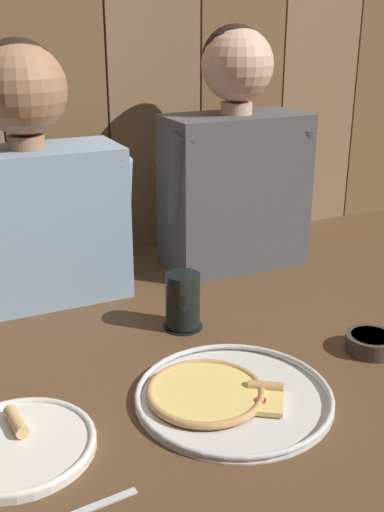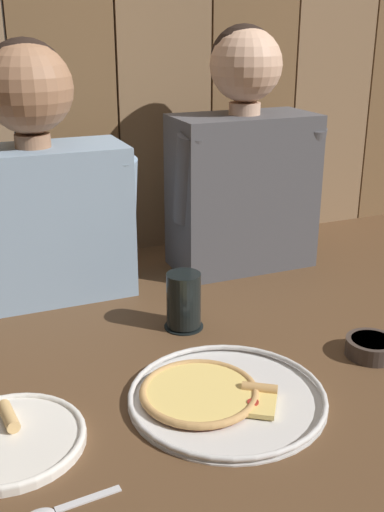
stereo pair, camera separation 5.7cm
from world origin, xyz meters
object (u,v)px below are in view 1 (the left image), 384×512
(pizza_tray, at_px, (225,394))
(dinner_plate, at_px, (18,444))
(diner_left, at_px, (30,184))
(dipping_bowl, at_px, (371,342))
(drinking_glass, at_px, (183,301))
(diner_right, at_px, (235,159))

(pizza_tray, height_order, dinner_plate, dinner_plate)
(pizza_tray, xyz_separation_m, diner_left, (-0.20, 0.57, 0.27))
(dipping_bowl, bearing_deg, drinking_glass, 139.56)
(pizza_tray, xyz_separation_m, diner_right, (0.33, 0.57, 0.28))
(dinner_plate, bearing_deg, diner_right, 38.98)
(pizza_tray, distance_m, diner_left, 0.66)
(drinking_glass, xyz_separation_m, diner_left, (-0.25, 0.29, 0.22))
(diner_left, bearing_deg, dinner_plate, -105.74)
(dinner_plate, xyz_separation_m, dipping_bowl, (0.70, 0.01, 0.01))
(pizza_tray, relative_size, diner_right, 0.56)
(dipping_bowl, height_order, diner_right, diner_right)
(drinking_glass, bearing_deg, diner_right, 45.69)
(pizza_tray, distance_m, drinking_glass, 0.29)
(drinking_glass, height_order, diner_left, diner_left)
(pizza_tray, height_order, diner_right, diner_right)
(dinner_plate, relative_size, dipping_bowl, 2.37)
(diner_right, bearing_deg, dipping_bowl, -88.12)
(drinking_glass, distance_m, diner_right, 0.47)
(dinner_plate, distance_m, drinking_glass, 0.49)
(pizza_tray, xyz_separation_m, drinking_glass, (0.05, 0.28, 0.05))
(diner_left, bearing_deg, pizza_tray, -70.70)
(dipping_bowl, bearing_deg, diner_right, 91.88)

